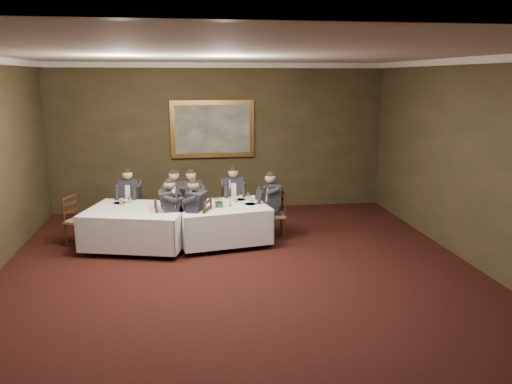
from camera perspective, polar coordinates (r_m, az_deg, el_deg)
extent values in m
plane|color=black|center=(7.69, -1.13, -11.35)|extent=(10.00, 10.00, 0.00)
cube|color=silver|center=(7.01, -1.27, 15.70)|extent=(8.00, 10.00, 0.10)
cube|color=#302D18|center=(12.07, -4.14, 6.21)|extent=(8.00, 0.10, 3.50)
cube|color=#302D18|center=(8.60, 26.32, 2.14)|extent=(0.10, 10.00, 3.50)
cube|color=white|center=(11.94, -4.26, 14.26)|extent=(8.00, 0.10, 0.12)
cube|color=white|center=(2.19, 15.74, 19.61)|extent=(8.00, 0.10, 0.12)
cube|color=white|center=(8.46, 27.20, 13.44)|extent=(0.10, 10.00, 0.12)
cube|color=black|center=(9.60, -3.91, -1.75)|extent=(1.81, 1.48, 0.04)
cube|color=white|center=(9.59, -3.91, -1.61)|extent=(1.88, 1.55, 0.02)
cube|color=white|center=(9.68, -3.88, -3.50)|extent=(1.90, 1.57, 0.65)
cube|color=black|center=(9.62, -13.42, -2.06)|extent=(2.06, 1.75, 0.04)
cube|color=white|center=(9.61, -13.43, -1.91)|extent=(2.13, 1.82, 0.02)
cube|color=white|center=(9.70, -13.32, -3.80)|extent=(2.16, 1.84, 0.65)
cube|color=#896445|center=(10.39, -7.51, -2.09)|extent=(0.56, 0.55, 0.05)
cube|color=black|center=(10.50, -7.95, -0.56)|extent=(0.36, 0.17, 0.54)
cube|color=black|center=(10.30, -7.57, -0.08)|extent=(0.50, 0.44, 0.55)
sphere|color=tan|center=(10.22, -7.64, 2.00)|extent=(0.27, 0.27, 0.21)
cube|color=#896445|center=(10.58, -2.64, -1.71)|extent=(0.45, 0.43, 0.05)
cube|color=black|center=(10.71, -2.78, -0.19)|extent=(0.38, 0.04, 0.54)
cube|color=black|center=(10.49, -2.66, 0.27)|extent=(0.43, 0.32, 0.55)
sphere|color=tan|center=(10.42, -2.68, 2.31)|extent=(0.22, 0.22, 0.21)
cube|color=#896445|center=(9.48, -10.17, -3.67)|extent=(0.47, 0.48, 0.05)
cube|color=black|center=(9.40, -11.38, -2.31)|extent=(0.07, 0.38, 0.54)
cube|color=black|center=(9.38, -10.26, -1.47)|extent=(0.35, 0.45, 0.55)
sphere|color=tan|center=(9.29, -10.35, 0.80)|extent=(0.23, 0.23, 0.21)
cube|color=#896445|center=(9.97, 2.07, -2.63)|extent=(0.43, 0.45, 0.05)
cube|color=black|center=(9.93, 3.17, -1.24)|extent=(0.04, 0.38, 0.54)
cube|color=black|center=(9.87, 2.09, -0.54)|extent=(0.32, 0.43, 0.55)
sphere|color=tan|center=(9.79, 2.11, 1.63)|extent=(0.22, 0.22, 0.21)
cube|color=#896445|center=(10.70, -14.14, -1.93)|extent=(0.50, 0.49, 0.05)
cube|color=black|center=(10.82, -13.95, -0.42)|extent=(0.38, 0.09, 0.54)
cube|color=black|center=(10.62, -14.25, 0.03)|extent=(0.47, 0.38, 0.55)
sphere|color=tan|center=(10.54, -14.36, 2.04)|extent=(0.24, 0.24, 0.21)
cube|color=#896445|center=(10.39, -8.99, -2.13)|extent=(0.59, 0.58, 0.05)
cube|color=black|center=(10.49, -8.52, -0.59)|extent=(0.35, 0.21, 0.54)
cube|color=black|center=(10.30, -9.06, -0.12)|extent=(0.52, 0.48, 0.55)
sphere|color=tan|center=(10.22, -9.14, 1.95)|extent=(0.29, 0.29, 0.21)
cube|color=#896445|center=(9.35, -6.62, -3.77)|extent=(0.56, 0.57, 0.05)
cube|color=black|center=(9.22, -5.55, -2.41)|extent=(0.17, 0.36, 0.54)
cube|color=black|center=(9.25, -6.68, -1.55)|extent=(0.45, 0.51, 0.55)
sphere|color=tan|center=(9.16, -6.74, 0.75)|extent=(0.27, 0.27, 0.21)
cube|color=#896445|center=(10.14, -19.54, -3.12)|extent=(0.57, 0.58, 0.05)
cube|color=black|center=(10.19, -20.48, -1.69)|extent=(0.20, 0.35, 0.54)
imported|color=#2D5926|center=(9.45, -4.19, -0.93)|extent=(0.26, 0.23, 0.27)
cylinder|color=gold|center=(9.57, -2.97, -1.51)|extent=(0.08, 0.08, 0.02)
cylinder|color=gold|center=(9.52, -2.98, -0.45)|extent=(0.02, 0.02, 0.34)
cylinder|color=white|center=(9.47, -3.00, 1.01)|extent=(0.02, 0.02, 0.15)
cylinder|color=white|center=(9.83, -7.01, -1.21)|extent=(0.25, 0.25, 0.01)
cylinder|color=white|center=(9.97, -7.03, -0.88)|extent=(0.08, 0.08, 0.05)
cylinder|color=white|center=(9.82, -6.03, -0.82)|extent=(0.06, 0.06, 0.14)
cylinder|color=white|center=(10.14, -15.33, -1.15)|extent=(0.25, 0.25, 0.01)
cylinder|color=white|center=(10.28, -15.24, -0.83)|extent=(0.08, 0.08, 0.05)
cylinder|color=white|center=(10.10, -14.39, -0.78)|extent=(0.06, 0.06, 0.14)
cube|color=gold|center=(11.97, -4.98, 7.18)|extent=(1.98, 0.08, 1.35)
cube|color=#3F452E|center=(11.93, -4.97, 7.15)|extent=(1.76, 0.01, 1.13)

